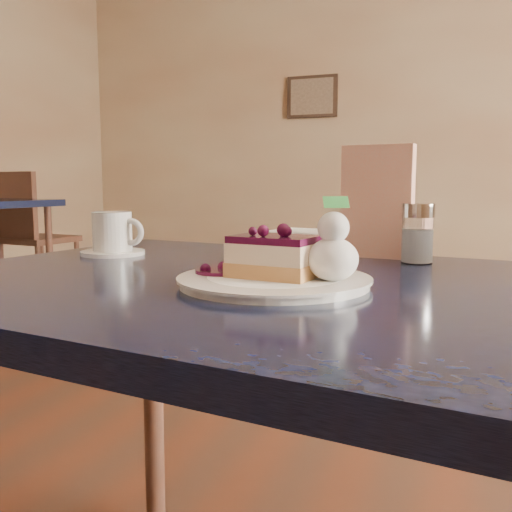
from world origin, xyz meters
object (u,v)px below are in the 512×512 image
(cheesecake_slice, at_px, (274,257))
(main_table, at_px, (288,331))
(coffee_set, at_px, (113,236))
(dessert_plate, at_px, (274,281))

(cheesecake_slice, bearing_deg, main_table, 90.00)
(main_table, relative_size, cheesecake_slice, 9.95)
(coffee_set, bearing_deg, dessert_plate, -27.18)
(dessert_plate, xyz_separation_m, cheesecake_slice, (0.00, 0.00, 0.03))
(dessert_plate, height_order, cheesecake_slice, cheesecake_slice)
(main_table, distance_m, coffee_set, 0.46)
(main_table, xyz_separation_m, dessert_plate, (-0.01, -0.05, 0.08))
(dessert_plate, relative_size, cheesecake_slice, 2.09)
(coffee_set, bearing_deg, cheesecake_slice, -27.18)
(dessert_plate, distance_m, cheesecake_slice, 0.03)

